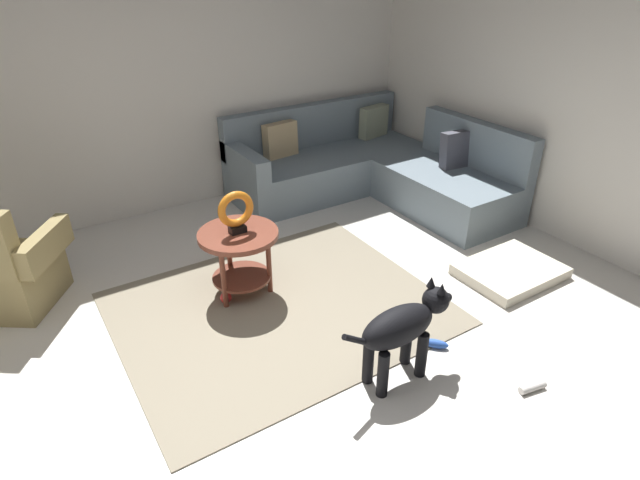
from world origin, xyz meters
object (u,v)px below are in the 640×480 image
object	(u,v)px
armchair	(2,270)
dog_toy_ball	(226,298)
dog_bed_mat	(510,271)
torus_sculpture	(236,211)
sectional_couch	(370,170)
side_table	(239,247)
dog_toy_bone	(435,344)
dog_toy_rope	(532,387)
dog	(403,327)

from	to	relation	value
armchair	dog_toy_ball	xyz separation A→B (m)	(1.38, -0.82, -0.28)
dog_bed_mat	torus_sculpture	bearing A→B (deg)	153.95
sectional_couch	torus_sculpture	size ratio (longest dim) A/B	6.90
torus_sculpture	dog_toy_ball	distance (m)	0.69
side_table	dog_toy_bone	xyz separation A→B (m)	(0.82, -1.29, -0.39)
dog_toy_rope	dog_toy_bone	bearing A→B (deg)	109.85
dog_toy_ball	dog_toy_rope	bearing A→B (deg)	-56.99
side_table	dog_toy_bone	world-z (taller)	side_table
dog_toy_rope	torus_sculpture	bearing A→B (deg)	118.70
sectional_couch	dog_toy_ball	xyz separation A→B (m)	(-2.14, -1.02, -0.25)
dog_toy_ball	dog_toy_rope	size ratio (longest dim) A/B	0.49
side_table	torus_sculpture	xyz separation A→B (m)	(0.00, 0.00, 0.29)
dog	dog_toy_bone	distance (m)	0.52
dog_toy_bone	dog	bearing A→B (deg)	-169.22
armchair	dog_bed_mat	xyz separation A→B (m)	(3.51, -1.73, -0.28)
side_table	dog_bed_mat	distance (m)	2.22
torus_sculpture	dog_toy_bone	xyz separation A→B (m)	(0.82, -1.29, -0.68)
armchair	dog	bearing A→B (deg)	-12.05
dog	dog_toy_ball	world-z (taller)	dog
dog_bed_mat	dog	bearing A→B (deg)	-165.28
dog_toy_ball	dog_toy_bone	bearing A→B (deg)	-51.60
armchair	dog_toy_ball	size ratio (longest dim) A/B	11.41
dog_toy_rope	dog_toy_bone	xyz separation A→B (m)	(-0.22, 0.62, 0.00)
side_table	dog_bed_mat	xyz separation A→B (m)	(1.97, -0.96, -0.37)
dog_toy_ball	sectional_couch	bearing A→B (deg)	25.49
sectional_couch	dog_toy_ball	bearing A→B (deg)	-154.51
sectional_couch	dog	world-z (taller)	sectional_couch
dog	dog_toy_ball	distance (m)	1.48
dog_toy_ball	side_table	bearing A→B (deg)	16.79
armchair	dog_toy_bone	xyz separation A→B (m)	(2.36, -2.06, -0.29)
torus_sculpture	dog_toy_ball	size ratio (longest dim) A/B	3.72
torus_sculpture	dog_toy_bone	world-z (taller)	torus_sculpture
armchair	side_table	distance (m)	1.72
torus_sculpture	dog_toy_bone	bearing A→B (deg)	-57.52
dog_bed_mat	dog_toy_rope	size ratio (longest dim) A/B	4.50
torus_sculpture	dog	bearing A→B (deg)	-71.96
side_table	dog	bearing A→B (deg)	-71.96
sectional_couch	side_table	bearing A→B (deg)	-153.84
dog	dog_toy_ball	size ratio (longest dim) A/B	9.68
sectional_couch	side_table	xyz separation A→B (m)	(-1.98, -0.97, 0.12)
sectional_couch	dog_bed_mat	bearing A→B (deg)	-90.36
dog_toy_bone	dog_toy_ball	bearing A→B (deg)	128.40
sectional_couch	dog_toy_rope	size ratio (longest dim) A/B	12.67
armchair	dog_toy_ball	world-z (taller)	armchair
torus_sculpture	dog_toy_ball	world-z (taller)	torus_sculpture
torus_sculpture	dog_toy_rope	world-z (taller)	torus_sculpture
dog	dog_toy_bone	size ratio (longest dim) A/B	4.71
side_table	dog_toy_ball	world-z (taller)	side_table
sectional_couch	dog	bearing A→B (deg)	-123.34
dog_bed_mat	dog_toy_rope	bearing A→B (deg)	-134.38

